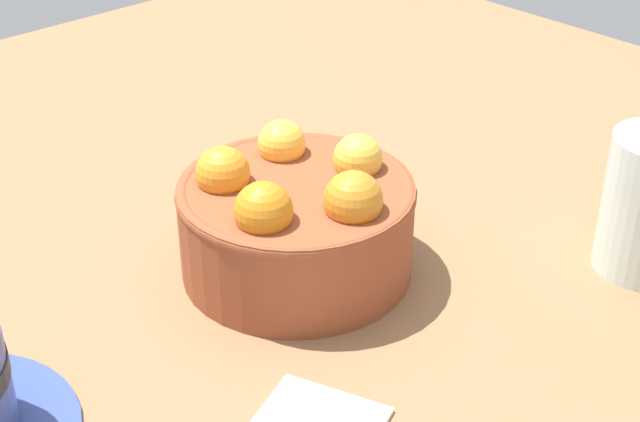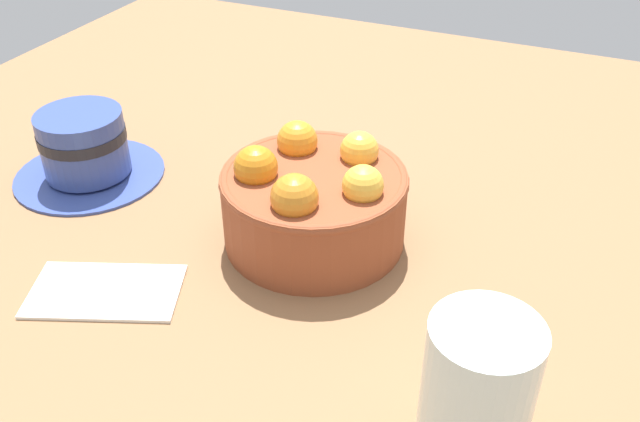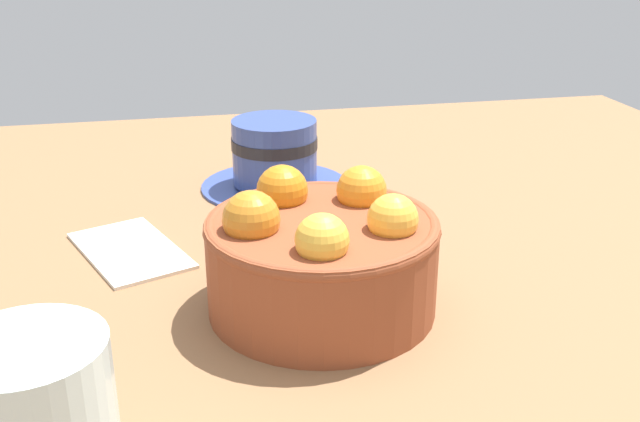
% 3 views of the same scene
% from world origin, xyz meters
% --- Properties ---
extents(ground_plane, '(1.16, 1.16, 0.05)m').
position_xyz_m(ground_plane, '(0.00, 0.00, -0.02)').
color(ground_plane, brown).
extents(terracotta_bowl, '(0.17, 0.17, 0.10)m').
position_xyz_m(terracotta_bowl, '(-0.00, -0.00, 0.04)').
color(terracotta_bowl, brown).
rests_on(terracotta_bowl, ground_plane).
extents(coffee_cup, '(0.16, 0.16, 0.07)m').
position_xyz_m(coffee_cup, '(-0.26, 0.01, 0.03)').
color(coffee_cup, '#354893').
rests_on(coffee_cup, ground_plane).
extents(folded_napkin, '(0.14, 0.11, 0.01)m').
position_xyz_m(folded_napkin, '(-0.13, -0.14, 0.00)').
color(folded_napkin, white).
rests_on(folded_napkin, ground_plane).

